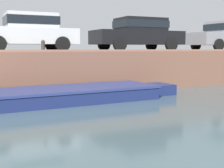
{
  "coord_description": "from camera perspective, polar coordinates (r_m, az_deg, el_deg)",
  "views": [
    {
      "loc": [
        -2.35,
        -0.76,
        1.79
      ],
      "look_at": [
        -0.35,
        3.82,
        1.21
      ],
      "focal_mm": 50.0,
      "sensor_mm": 36.0,
      "label": 1
    }
  ],
  "objects": [
    {
      "name": "ground_plane",
      "position": [
        6.89,
        -2.78,
        -8.49
      ],
      "size": [
        400.0,
        400.0,
        0.0
      ],
      "primitive_type": "plane",
      "color": "#3D5156"
    },
    {
      "name": "far_quay_wall",
      "position": [
        14.9,
        -14.45,
        2.68
      ],
      "size": [
        60.0,
        6.0,
        1.65
      ],
      "primitive_type": "cube",
      "color": "brown",
      "rests_on": "ground"
    },
    {
      "name": "far_wall_coping",
      "position": [
        12.03,
        -12.36,
        5.96
      ],
      "size": [
        60.0,
        0.24,
        0.08
      ],
      "primitive_type": "cube",
      "color": "brown",
      "rests_on": "far_quay_wall"
    },
    {
      "name": "boat_moored_central_navy",
      "position": [
        10.71,
        -5.87,
        -1.78
      ],
      "size": [
        7.01,
        2.52,
        0.48
      ],
      "color": "navy",
      "rests_on": "ground"
    },
    {
      "name": "car_left_inner_silver",
      "position": [
        13.34,
        -14.99,
        9.4
      ],
      "size": [
        3.99,
        2.01,
        1.54
      ],
      "color": "#B7BABC",
      "rests_on": "far_quay_wall"
    },
    {
      "name": "car_centre_black",
      "position": [
        14.98,
        4.85,
        9.28
      ],
      "size": [
        4.32,
        1.99,
        1.54
      ],
      "color": "black",
      "rests_on": "far_quay_wall"
    },
    {
      "name": "mooring_bollard_mid",
      "position": [
        12.16,
        -12.52,
        6.9
      ],
      "size": [
        0.15,
        0.15,
        0.45
      ],
      "color": "#2D2B28",
      "rests_on": "far_quay_wall"
    }
  ]
}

